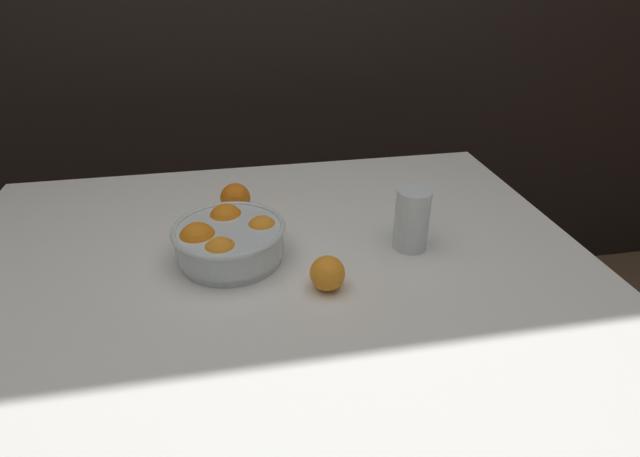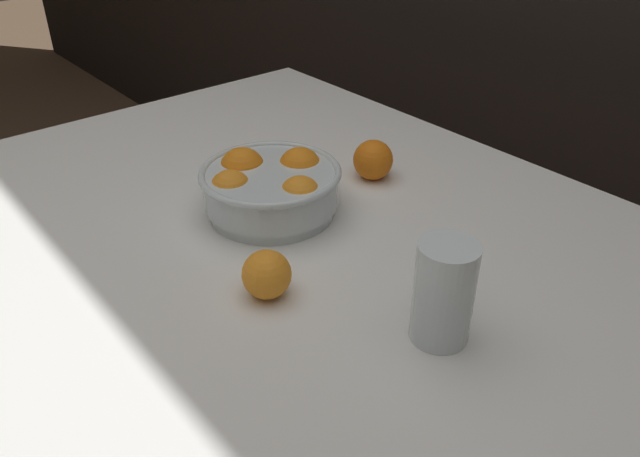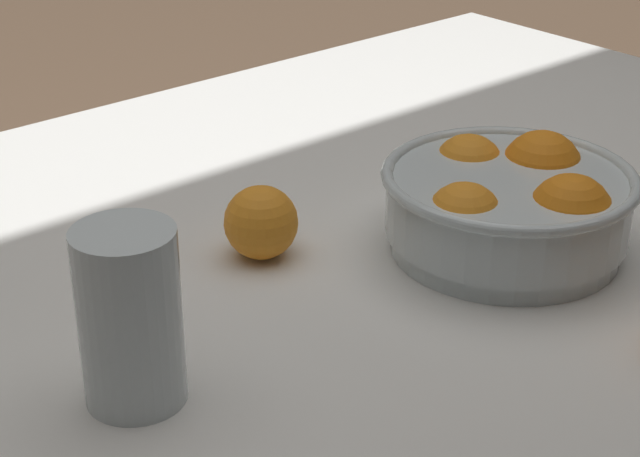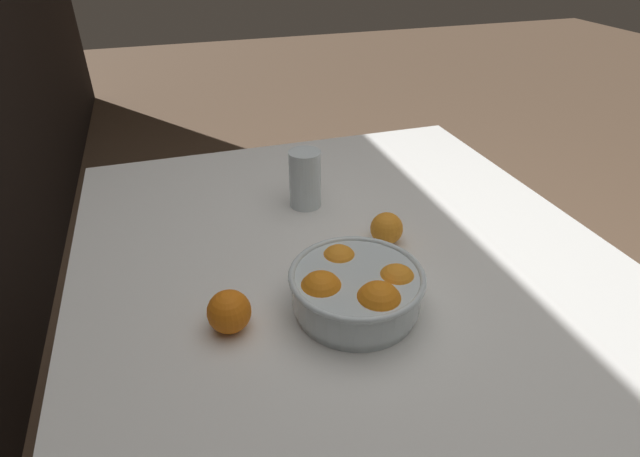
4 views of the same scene
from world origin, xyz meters
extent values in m
cube|color=white|center=(0.00, 0.00, 0.73)|extent=(1.46, 1.15, 0.03)
cylinder|color=#936B47|center=(-0.67, -0.52, 0.36)|extent=(0.05, 0.05, 0.71)
cylinder|color=silver|center=(-0.08, 0.05, 0.75)|extent=(0.22, 0.22, 0.02)
cylinder|color=silver|center=(-0.08, 0.05, 0.79)|extent=(0.24, 0.24, 0.06)
torus|color=silver|center=(-0.08, 0.05, 0.82)|extent=(0.25, 0.25, 0.01)
sphere|color=orange|center=(-0.01, 0.06, 0.80)|extent=(0.07, 0.07, 0.07)
sphere|color=orange|center=(-0.09, 0.12, 0.80)|extent=(0.08, 0.08, 0.08)
sphere|color=orange|center=(-0.15, 0.03, 0.81)|extent=(0.08, 0.08, 0.08)
sphere|color=orange|center=(-0.10, -0.02, 0.80)|extent=(0.08, 0.08, 0.08)
cylinder|color=#F4A314|center=(0.33, 0.03, 0.81)|extent=(0.07, 0.07, 0.12)
cylinder|color=silver|center=(0.33, 0.03, 0.82)|extent=(0.08, 0.08, 0.15)
sphere|color=orange|center=(0.11, -0.10, 0.78)|extent=(0.07, 0.07, 0.07)
camera|label=1|loc=(-0.06, -0.91, 1.36)|focal=28.00mm
camera|label=2|loc=(0.71, -0.50, 1.31)|focal=35.00mm
camera|label=3|loc=(0.67, 0.64, 1.23)|focal=60.00mm
camera|label=4|loc=(-0.74, 0.33, 1.37)|focal=28.00mm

